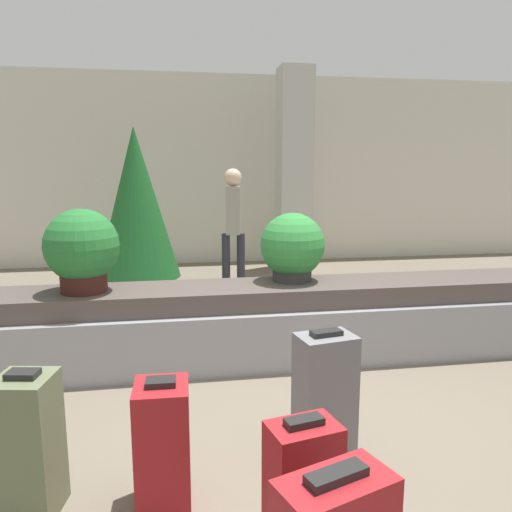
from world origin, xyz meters
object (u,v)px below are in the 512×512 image
(potted_plant_0, at_px, (82,250))
(suitcase_3, at_px, (325,393))
(suitcase_0, at_px, (303,501))
(pillar, at_px, (294,171))
(suitcase_4, at_px, (163,446))
(decorated_tree, at_px, (136,203))
(suitcase_6, at_px, (29,445))
(potted_plant_1, at_px, (292,248))
(traveler_0, at_px, (233,219))

(potted_plant_0, bearing_deg, suitcase_3, -43.17)
(suitcase_0, bearing_deg, pillar, 64.06)
(suitcase_3, distance_m, suitcase_4, 0.99)
(pillar, relative_size, suitcase_4, 4.81)
(suitcase_0, xyz_separation_m, decorated_tree, (-0.96, 5.10, 0.85))
(suitcase_4, xyz_separation_m, decorated_tree, (-0.39, 4.57, 0.86))
(pillar, relative_size, suitcase_0, 4.62)
(suitcase_6, bearing_deg, decorated_tree, 97.28)
(suitcase_6, relative_size, potted_plant_1, 1.21)
(decorated_tree, bearing_deg, suitcase_4, -85.09)
(potted_plant_0, relative_size, traveler_0, 0.41)
(suitcase_6, xyz_separation_m, traveler_0, (1.50, 4.20, 0.62))
(pillar, bearing_deg, suitcase_4, -109.78)
(suitcase_0, distance_m, traveler_0, 4.83)
(suitcase_3, relative_size, suitcase_4, 1.11)
(potted_plant_1, bearing_deg, potted_plant_0, -176.29)
(pillar, xyz_separation_m, suitcase_4, (-2.03, -5.65, -1.28))
(potted_plant_0, relative_size, decorated_tree, 0.31)
(suitcase_3, bearing_deg, potted_plant_0, 126.08)
(pillar, xyz_separation_m, potted_plant_1, (-0.92, -3.71, -0.64))
(suitcase_6, height_order, traveler_0, traveler_0)
(pillar, bearing_deg, potted_plant_1, -103.95)
(suitcase_0, bearing_deg, potted_plant_1, 64.91)
(suitcase_3, height_order, suitcase_6, suitcase_3)
(suitcase_0, height_order, suitcase_4, suitcase_0)
(pillar, height_order, suitcase_6, pillar)
(pillar, height_order, suitcase_0, pillar)
(pillar, bearing_deg, traveler_0, -129.82)
(suitcase_3, xyz_separation_m, potted_plant_0, (-1.57, 1.47, 0.65))
(suitcase_3, height_order, suitcase_4, suitcase_3)
(suitcase_6, bearing_deg, suitcase_4, 5.00)
(potted_plant_0, xyz_separation_m, traveler_0, (1.51, 2.43, -0.03))
(suitcase_3, distance_m, potted_plant_1, 1.71)
(suitcase_6, bearing_deg, pillar, 74.83)
(suitcase_6, relative_size, potted_plant_0, 1.08)
(suitcase_0, distance_m, potted_plant_1, 2.60)
(suitcase_4, xyz_separation_m, potted_plant_0, (-0.64, 1.83, 0.69))
(pillar, relative_size, suitcase_3, 4.34)
(suitcase_6, height_order, potted_plant_1, potted_plant_1)
(pillar, bearing_deg, suitcase_6, -115.43)
(pillar, distance_m, suitcase_3, 5.55)
(suitcase_6, relative_size, decorated_tree, 0.33)
(potted_plant_0, distance_m, potted_plant_1, 1.76)
(potted_plant_0, relative_size, potted_plant_1, 1.12)
(decorated_tree, bearing_deg, potted_plant_1, -60.25)
(potted_plant_0, bearing_deg, pillar, 55.04)
(traveler_0, bearing_deg, suitcase_4, -3.23)
(suitcase_4, relative_size, potted_plant_0, 0.99)
(traveler_0, bearing_deg, suitcase_3, 9.17)
(suitcase_3, distance_m, decorated_tree, 4.50)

